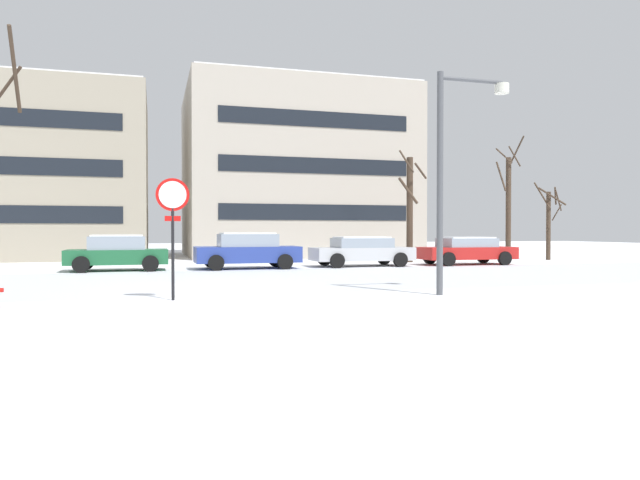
# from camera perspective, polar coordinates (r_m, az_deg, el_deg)

# --- Properties ---
(ground_plane) EXTENTS (120.00, 120.00, 0.00)m
(ground_plane) POSITION_cam_1_polar(r_m,az_deg,el_deg) (15.44, -10.38, -5.06)
(ground_plane) COLOR white
(road_surface) EXTENTS (80.00, 9.05, 0.00)m
(road_surface) POSITION_cam_1_polar(r_m,az_deg,el_deg) (18.93, -11.45, -3.95)
(road_surface) COLOR silver
(road_surface) RESTS_ON ground
(stop_sign) EXTENTS (0.76, 0.13, 2.82)m
(stop_sign) POSITION_cam_1_polar(r_m,az_deg,el_deg) (13.71, -14.36, 2.45)
(stop_sign) COLOR black
(stop_sign) RESTS_ON ground
(street_lamp) EXTENTS (2.01, 0.36, 5.56)m
(street_lamp) POSITION_cam_1_polar(r_m,az_deg,el_deg) (14.97, 13.07, 7.93)
(street_lamp) COLOR #4C4F54
(street_lamp) RESTS_ON ground
(parked_car_green) EXTENTS (3.91, 2.02, 1.44)m
(parked_car_green) POSITION_cam_1_polar(r_m,az_deg,el_deg) (24.44, -19.40, -1.17)
(parked_car_green) COLOR #1E6038
(parked_car_green) RESTS_ON ground
(parked_car_blue) EXTENTS (4.37, 2.09, 1.52)m
(parked_car_blue) POSITION_cam_1_polar(r_m,az_deg,el_deg) (24.52, -7.19, -1.03)
(parked_car_blue) COLOR #283D93
(parked_car_blue) RESTS_ON ground
(parked_car_silver) EXTENTS (4.55, 2.10, 1.33)m
(parked_car_silver) POSITION_cam_1_polar(r_m,az_deg,el_deg) (26.01, 4.15, -1.08)
(parked_car_silver) COLOR silver
(parked_car_silver) RESTS_ON ground
(parked_car_red) EXTENTS (4.52, 2.04, 1.31)m
(parked_car_red) POSITION_cam_1_polar(r_m,az_deg,el_deg) (28.08, 14.30, -0.98)
(parked_car_red) COLOR red
(parked_car_red) RESTS_ON ground
(tree_far_right) EXTENTS (1.73, 1.42, 4.27)m
(tree_far_right) POSITION_cam_1_polar(r_m,az_deg,el_deg) (33.88, 21.71, 1.79)
(tree_far_right) COLOR #423326
(tree_far_right) RESTS_ON ground
(tree_far_mid) EXTENTS (1.36, 1.35, 6.62)m
(tree_far_mid) POSITION_cam_1_polar(r_m,az_deg,el_deg) (32.22, 18.13, 3.33)
(tree_far_mid) COLOR #423326
(tree_far_mid) RESTS_ON ground
(tree_far_left) EXTENTS (1.63, 1.07, 5.70)m
(tree_far_left) POSITION_cam_1_polar(r_m,az_deg,el_deg) (29.74, 8.87, 3.26)
(tree_far_left) COLOR #423326
(tree_far_left) RESTS_ON ground
(building_far_left) EXTENTS (11.62, 10.26, 9.80)m
(building_far_left) POSITION_cam_1_polar(r_m,az_deg,el_deg) (37.65, -25.64, 5.86)
(building_far_left) COLOR #9E937F
(building_far_left) RESTS_ON ground
(building_far_right) EXTENTS (13.87, 11.80, 10.70)m
(building_far_right) POSITION_cam_1_polar(r_m,az_deg,el_deg) (38.68, -2.73, 6.48)
(building_far_right) COLOR #B2A899
(building_far_right) RESTS_ON ground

